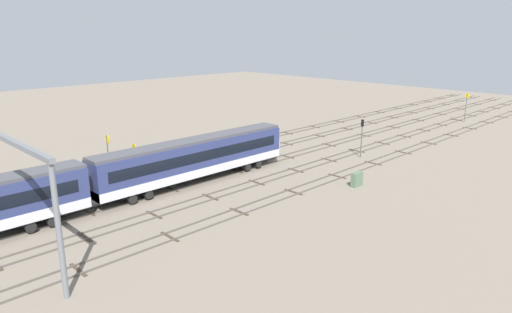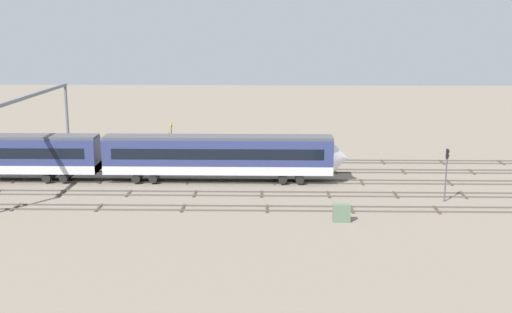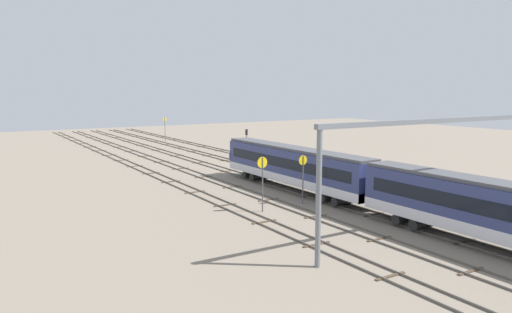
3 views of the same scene
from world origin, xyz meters
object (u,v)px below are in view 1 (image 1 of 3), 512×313
at_px(speed_sign_far_trackside, 466,104).
at_px(signal_light_trackside_departure, 362,133).
at_px(speed_sign_near_foreground, 135,159).
at_px(speed_sign_mid_trackside, 108,149).
at_px(relay_cabinet, 357,179).

height_order(speed_sign_far_trackside, signal_light_trackside_departure, speed_sign_far_trackside).
relative_size(speed_sign_far_trackside, signal_light_trackside_departure, 1.03).
height_order(speed_sign_near_foreground, signal_light_trackside_departure, signal_light_trackside_departure).
bearing_deg(signal_light_trackside_departure, speed_sign_near_foreground, 160.32).
height_order(speed_sign_mid_trackside, relay_cabinet, speed_sign_mid_trackside).
bearing_deg(speed_sign_far_trackside, speed_sign_mid_trackside, 166.85).
bearing_deg(speed_sign_far_trackside, signal_light_trackside_departure, -179.57).
bearing_deg(relay_cabinet, speed_sign_near_foreground, 136.83).
bearing_deg(speed_sign_near_foreground, speed_sign_far_trackside, -8.80).
relative_size(speed_sign_near_foreground, speed_sign_far_trackside, 0.93).
xyz_separation_m(speed_sign_mid_trackside, speed_sign_far_trackside, (62.77, -14.66, -0.13)).
relative_size(speed_sign_near_foreground, signal_light_trackside_departure, 0.96).
height_order(speed_sign_mid_trackside, signal_light_trackside_departure, speed_sign_mid_trackside).
bearing_deg(speed_sign_near_foreground, signal_light_trackside_departure, -19.68).
distance_m(speed_sign_mid_trackside, relay_cabinet, 27.76).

